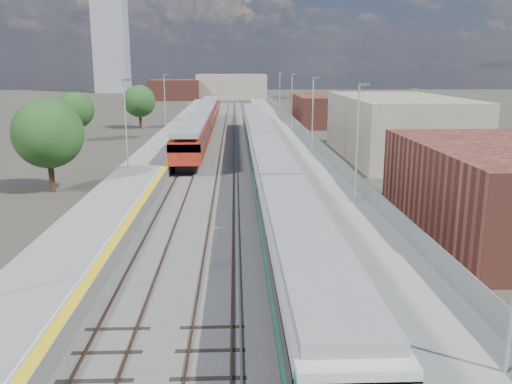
{
  "coord_description": "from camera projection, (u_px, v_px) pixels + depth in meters",
  "views": [
    {
      "loc": [
        -1.08,
        -11.62,
        9.58
      ],
      "look_at": [
        0.13,
        19.82,
        2.2
      ],
      "focal_mm": 38.0,
      "sensor_mm": 36.0,
      "label": 1
    }
  ],
  "objects": [
    {
      "name": "tree_c",
      "position": [
        139.0,
        101.0,
        83.31
      ],
      "size": [
        4.91,
        4.91,
        6.66
      ],
      "color": "#382619",
      "rests_on": "ground"
    },
    {
      "name": "ballast_bed",
      "position": [
        225.0,
        147.0,
        64.52
      ],
      "size": [
        10.5,
        155.0,
        0.06
      ],
      "primitive_type": "cube",
      "color": "#565451",
      "rests_on": "ground"
    },
    {
      "name": "red_train",
      "position": [
        203.0,
        120.0,
        75.36
      ],
      "size": [
        2.93,
        59.44,
        3.7
      ],
      "color": "black",
      "rests_on": "ground"
    },
    {
      "name": "tree_b",
      "position": [
        76.0,
        110.0,
        69.37
      ],
      "size": [
        4.67,
        4.67,
        6.33
      ],
      "color": "#382619",
      "rests_on": "ground"
    },
    {
      "name": "ground",
      "position": [
        245.0,
        151.0,
        62.18
      ],
      "size": [
        320.0,
        320.0,
        0.0
      ],
      "primitive_type": "plane",
      "color": "#47443A",
      "rests_on": "ground"
    },
    {
      "name": "platform_left",
      "position": [
        168.0,
        144.0,
        64.14
      ],
      "size": [
        4.3,
        155.0,
        8.52
      ],
      "color": "slate",
      "rests_on": "ground"
    },
    {
      "name": "tracks",
      "position": [
        231.0,
        145.0,
        66.16
      ],
      "size": [
        8.96,
        160.0,
        0.17
      ],
      "color": "#4C3323",
      "rests_on": "ground"
    },
    {
      "name": "tree_d",
      "position": [
        414.0,
        105.0,
        77.46
      ],
      "size": [
        4.7,
        4.7,
        6.37
      ],
      "color": "#382619",
      "rests_on": "ground"
    },
    {
      "name": "green_train",
      "position": [
        264.0,
        149.0,
        49.08
      ],
      "size": [
        2.77,
        77.1,
        3.05
      ],
      "color": "black",
      "rests_on": "ground"
    },
    {
      "name": "platform_right",
      "position": [
        288.0,
        143.0,
        64.68
      ],
      "size": [
        4.7,
        155.0,
        8.52
      ],
      "color": "slate",
      "rests_on": "ground"
    },
    {
      "name": "buildings",
      "position": [
        171.0,
        61.0,
        145.25
      ],
      "size": [
        72.0,
        185.5,
        40.0
      ],
      "color": "brown",
      "rests_on": "ground"
    },
    {
      "name": "tree_a",
      "position": [
        48.0,
        133.0,
        41.01
      ],
      "size": [
        5.33,
        5.33,
        7.22
      ],
      "color": "#382619",
      "rests_on": "ground"
    }
  ]
}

